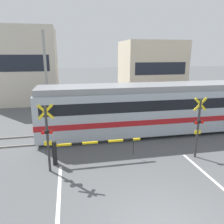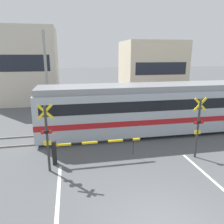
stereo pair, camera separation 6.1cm
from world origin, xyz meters
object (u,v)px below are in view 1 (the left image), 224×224
Objects in this scene: commuter_train at (170,107)px; pedestrian at (111,102)px; crossing_barrier_far at (132,111)px; crossing_signal_right at (198,125)px; crossing_barrier_near at (79,147)px; crossing_signal_left at (47,135)px.

commuter_train reaches higher than pedestrian.
crossing_signal_right reaches higher than crossing_barrier_far.
crossing_barrier_near is at bearing -125.84° from crossing_barrier_far.
crossing_signal_right is at bearing -78.90° from crossing_barrier_far.
crossing_signal_left is at bearing -153.06° from commuter_train.
crossing_barrier_near is 1.39× the size of crossing_signal_left.
crossing_signal_left is at bearing -130.53° from crossing_barrier_far.
commuter_train reaches higher than crossing_barrier_far.
pedestrian reaches higher than crossing_barrier_near.
crossing_barrier_far is at bearing 119.23° from commuter_train.
crossing_signal_right is (5.89, -0.60, 0.94)m from crossing_barrier_near.
crossing_signal_right is (7.24, 0.00, 0.00)m from crossing_signal_left.
commuter_train is 5.50× the size of crossing_signal_left.
commuter_train is 8.51m from crossing_signal_left.
commuter_train reaches higher than crossing_barrier_near.
commuter_train reaches higher than crossing_signal_left.
crossing_barrier_far is 7.08m from crossing_signal_right.
crossing_signal_left is 10.81m from pedestrian.
commuter_train is 3.61m from crossing_barrier_far.
commuter_train is 10.27× the size of pedestrian.
crossing_barrier_far is 2.59× the size of pedestrian.
commuter_train is 3.87m from crossing_signal_right.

